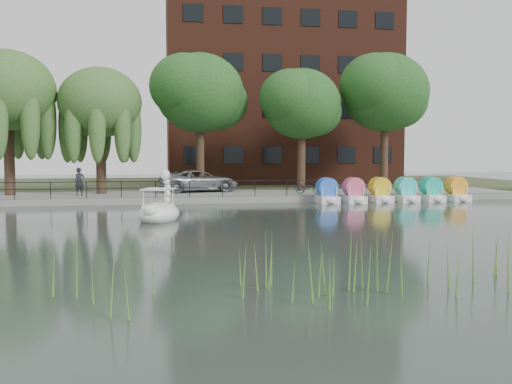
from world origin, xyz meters
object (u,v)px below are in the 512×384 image
object	(u,v)px
bicycle	(309,186)
pedestrian	(80,180)
swan_boat	(159,210)
minivan	(199,179)

from	to	relation	value
bicycle	pedestrian	bearing A→B (deg)	109.66
pedestrian	swan_boat	bearing A→B (deg)	-99.64
minivan	bicycle	distance (m)	7.52
pedestrian	swan_boat	xyz separation A→B (m)	(4.87, -10.65, -0.89)
pedestrian	swan_boat	size ratio (longest dim) A/B	0.64
pedestrian	minivan	bearing A→B (deg)	-18.33
minivan	swan_boat	world-z (taller)	swan_boat
minivan	bicycle	bearing A→B (deg)	-126.55
minivan	swan_boat	distance (m)	13.10
minivan	swan_boat	xyz separation A→B (m)	(-2.69, -12.80, -0.75)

